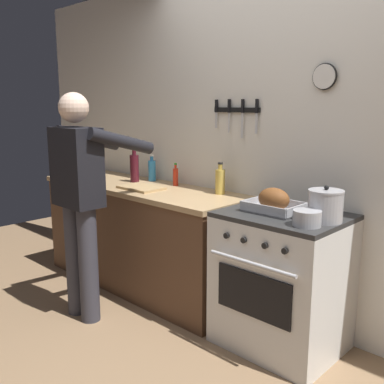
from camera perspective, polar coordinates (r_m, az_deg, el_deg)
wall_back at (r=3.19m, az=12.31°, el=6.07°), size 6.00×0.13×2.60m
counter_block at (r=3.88m, az=-6.50°, el=-5.66°), size 2.03×0.65×0.90m
stove at (r=2.98m, az=11.54°, el=-11.15°), size 0.76×0.67×0.90m
person_cook at (r=3.27m, az=-14.23°, el=-0.07°), size 0.51×0.63×1.66m
roasting_pan at (r=2.85m, az=10.54°, el=-1.25°), size 0.35×0.26×0.16m
stock_pot at (r=2.69m, az=16.91°, el=-1.71°), size 0.21×0.21×0.22m
saucepan at (r=2.57m, az=14.69°, el=-3.29°), size 0.16×0.16×0.09m
cutting_board at (r=3.60m, az=-6.61°, el=0.56°), size 0.36×0.24×0.02m
bottle_wine_red at (r=3.92m, az=-7.47°, el=3.16°), size 0.08×0.08×0.31m
bottle_cooking_oil at (r=3.37m, az=3.67°, el=1.45°), size 0.08×0.08×0.24m
bottle_hot_sauce at (r=3.72m, az=-2.14°, el=2.04°), size 0.04×0.04×0.19m
bottle_dish_soap at (r=3.96m, az=-5.21°, el=2.85°), size 0.07×0.07×0.24m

